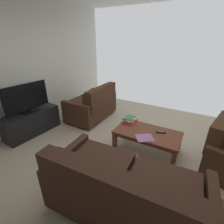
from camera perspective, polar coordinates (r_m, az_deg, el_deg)
ground_plane at (r=3.05m, az=7.58°, el=-14.54°), size 5.07×4.97×0.01m
wall_right at (r=4.07m, az=-27.40°, el=14.44°), size 0.12×4.97×2.77m
sofa_main at (r=1.97m, az=4.15°, el=-26.44°), size 1.81×0.99×0.90m
loveseat_near at (r=4.14m, az=-6.80°, el=2.59°), size 0.83×1.30×0.89m
coffee_table at (r=2.97m, az=12.46°, el=-7.99°), size 1.14×0.61×0.41m
tv_stand at (r=3.90m, az=-26.64°, el=-3.40°), size 0.47×1.17×0.51m
flat_tv at (r=3.70m, az=-28.26°, el=4.45°), size 0.22×0.93×0.60m
book_stack at (r=3.20m, az=6.32°, el=-2.75°), size 0.28×0.29×0.10m
tv_remote at (r=2.96m, az=17.07°, el=-6.92°), size 0.17×0.10×0.02m
loose_magazine at (r=2.76m, az=11.57°, el=-9.01°), size 0.37×0.36×0.01m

